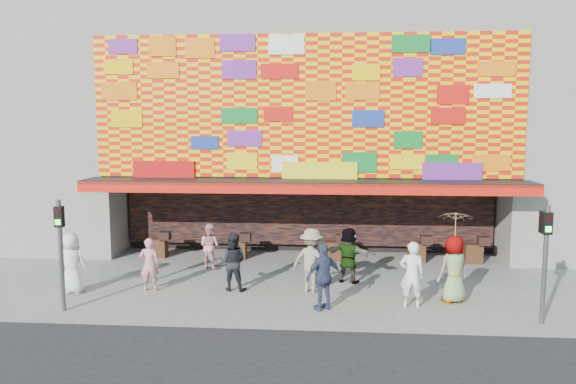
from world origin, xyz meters
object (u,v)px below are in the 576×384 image
Objects in this scene: ped_g at (454,269)px; parasol at (455,227)px; ped_a at (72,263)px; ped_i at (210,246)px; ped_c at (233,262)px; ped_f at (349,255)px; ped_e at (324,277)px; ped_d at (312,260)px; ped_h at (412,274)px; signal_right at (546,251)px; ped_b at (149,264)px; signal_left at (60,242)px.

parasol is (0.00, -0.00, 1.19)m from ped_g.
ped_a reaches higher than ped_i.
ped_c is (4.66, 0.67, -0.03)m from ped_a.
ped_f is at bearing 148.83° from parasol.
ped_e reaches higher than ped_a.
ped_d is 3.00m from ped_h.
ped_c is 2.75m from ped_i.
ped_c is at bearing 23.47° from ped_d.
ped_d is at bearing 170.81° from parasol.
ped_d is (-5.85, 2.19, -0.91)m from signal_right.
signal_right is 10.90m from ped_b.
signal_right is at bearing -176.81° from ped_d.
parasol is (8.81, -0.41, 1.33)m from ped_b.
signal_left reaches higher than ped_i.
signal_right is 1.92× the size of ped_i.
ped_h is at bearing -2.11° from ped_g.
parasol reaches higher than ped_b.
ped_b is (2.19, 0.43, -0.10)m from ped_a.
ped_i is (1.23, 2.70, -0.02)m from ped_b.
ped_i is (-9.44, 4.65, -1.08)m from signal_right.
signal_right is 1.71× the size of ped_f.
signal_left reaches higher than ped_d.
ped_e is at bearing 156.13° from ped_b.
ped_b is (1.72, 1.95, -1.06)m from signal_left.
ped_d reaches higher than ped_g.
parasol is (3.99, -0.65, 1.18)m from ped_d.
signal_right is 6.31m from ped_d.
ped_c is at bearing 176.25° from ped_b.
ped_d is 1.22× the size of ped_i.
ped_d reaches higher than ped_a.
ped_g is at bearing 167.87° from ped_b.
ped_g is 1.04× the size of parasol.
ped_d reaches higher than ped_b.
signal_right is 1.73× the size of ped_c.
parasol is at bearing -175.60° from ped_i.
ped_e reaches higher than ped_b.
ped_a is 9.79m from ped_h.
ped_i is at bearing 153.80° from signal_right.
ped_g is 1.19m from parasol.
signal_left reaches higher than ped_g.
ped_f is at bearing -112.22° from ped_d.
ped_b is at bearing -27.63° from ped_g.
ped_g is (8.81, -0.41, 0.14)m from ped_b.
ped_d is at bearing 173.35° from ped_b.
ped_d is 1.05× the size of parasol.
ped_f is at bearing 145.27° from signal_right.
ped_d is at bearing -109.90° from ped_e.
ped_g is at bearing 160.99° from ped_e.
ped_c is 5.25m from ped_h.
signal_left is at bearing 42.18° from ped_d.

